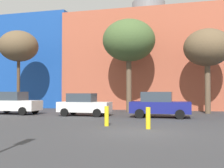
{
  "coord_description": "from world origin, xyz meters",
  "views": [
    {
      "loc": [
        2.0,
        -12.81,
        1.86
      ],
      "look_at": [
        -3.05,
        6.54,
        2.45
      ],
      "focal_mm": 43.98,
      "sensor_mm": 36.0,
      "label": 1
    }
  ],
  "objects_px": {
    "parked_car_0": "(14,103)",
    "parked_car_2": "(159,105)",
    "bare_tree_2": "(129,41)",
    "parked_car_1": "(84,105)",
    "bare_tree_0": "(19,47)",
    "bollard_yellow_0": "(148,118)",
    "bollard_yellow_1": "(107,116)",
    "bare_tree_1": "(207,48)"
  },
  "relations": [
    {
      "from": "parked_car_0",
      "to": "parked_car_2",
      "type": "xyz_separation_m",
      "value": [
        12.2,
        -0.0,
        -0.01
      ]
    },
    {
      "from": "bare_tree_2",
      "to": "parked_car_1",
      "type": "bearing_deg",
      "value": -119.37
    },
    {
      "from": "bare_tree_0",
      "to": "bare_tree_2",
      "type": "xyz_separation_m",
      "value": [
        11.52,
        0.29,
        0.09
      ]
    },
    {
      "from": "bare_tree_2",
      "to": "parked_car_0",
      "type": "bearing_deg",
      "value": -152.12
    },
    {
      "from": "bollard_yellow_0",
      "to": "parked_car_2",
      "type": "bearing_deg",
      "value": 89.77
    },
    {
      "from": "parked_car_2",
      "to": "bare_tree_0",
      "type": "height_order",
      "value": "bare_tree_0"
    },
    {
      "from": "parked_car_0",
      "to": "parked_car_2",
      "type": "relative_size",
      "value": 1.01
    },
    {
      "from": "bare_tree_0",
      "to": "bollard_yellow_0",
      "type": "bearing_deg",
      "value": -36.58
    },
    {
      "from": "parked_car_0",
      "to": "parked_car_1",
      "type": "xyz_separation_m",
      "value": [
        6.31,
        0.0,
        -0.06
      ]
    },
    {
      "from": "parked_car_1",
      "to": "bollard_yellow_0",
      "type": "distance_m",
      "value": 8.71
    },
    {
      "from": "bare_tree_0",
      "to": "bare_tree_2",
      "type": "relative_size",
      "value": 0.95
    },
    {
      "from": "bare_tree_2",
      "to": "bollard_yellow_1",
      "type": "height_order",
      "value": "bare_tree_2"
    },
    {
      "from": "parked_car_2",
      "to": "bare_tree_1",
      "type": "relative_size",
      "value": 0.59
    },
    {
      "from": "parked_car_1",
      "to": "bollard_yellow_1",
      "type": "height_order",
      "value": "parked_car_1"
    },
    {
      "from": "bare_tree_2",
      "to": "bollard_yellow_0",
      "type": "height_order",
      "value": "bare_tree_2"
    },
    {
      "from": "parked_car_0",
      "to": "bollard_yellow_0",
      "type": "bearing_deg",
      "value": -27.88
    },
    {
      "from": "bare_tree_0",
      "to": "bollard_yellow_0",
      "type": "xyz_separation_m",
      "value": [
        14.7,
        -10.91,
        -6.01
      ]
    },
    {
      "from": "parked_car_1",
      "to": "bollard_yellow_1",
      "type": "distance_m",
      "value": 6.82
    },
    {
      "from": "parked_car_2",
      "to": "bollard_yellow_0",
      "type": "distance_m",
      "value": 6.45
    },
    {
      "from": "parked_car_1",
      "to": "parked_car_2",
      "type": "relative_size",
      "value": 0.94
    },
    {
      "from": "parked_car_0",
      "to": "bare_tree_0",
      "type": "distance_m",
      "value": 7.61
    },
    {
      "from": "bare_tree_1",
      "to": "parked_car_2",
      "type": "bearing_deg",
      "value": -128.09
    },
    {
      "from": "parked_car_0",
      "to": "bare_tree_1",
      "type": "xyz_separation_m",
      "value": [
        15.95,
        4.78,
        4.75
      ]
    },
    {
      "from": "bare_tree_2",
      "to": "bare_tree_1",
      "type": "bearing_deg",
      "value": 0.2
    },
    {
      "from": "parked_car_1",
      "to": "bare_tree_1",
      "type": "bearing_deg",
      "value": 26.4
    },
    {
      "from": "bollard_yellow_0",
      "to": "bollard_yellow_1",
      "type": "relative_size",
      "value": 1.01
    },
    {
      "from": "bollard_yellow_0",
      "to": "parked_car_1",
      "type": "bearing_deg",
      "value": 132.29
    },
    {
      "from": "bare_tree_1",
      "to": "parked_car_0",
      "type": "bearing_deg",
      "value": -163.31
    },
    {
      "from": "parked_car_2",
      "to": "bollard_yellow_0",
      "type": "bearing_deg",
      "value": -90.23
    },
    {
      "from": "parked_car_2",
      "to": "bare_tree_2",
      "type": "height_order",
      "value": "bare_tree_2"
    },
    {
      "from": "parked_car_1",
      "to": "parked_car_2",
      "type": "height_order",
      "value": "parked_car_2"
    },
    {
      "from": "bare_tree_1",
      "to": "bollard_yellow_0",
      "type": "bearing_deg",
      "value": -108.59
    },
    {
      "from": "parked_car_0",
      "to": "bollard_yellow_0",
      "type": "relative_size",
      "value": 4.0
    },
    {
      "from": "parked_car_0",
      "to": "bare_tree_1",
      "type": "height_order",
      "value": "bare_tree_1"
    },
    {
      "from": "parked_car_1",
      "to": "bare_tree_0",
      "type": "relative_size",
      "value": 0.5
    },
    {
      "from": "parked_car_1",
      "to": "bare_tree_1",
      "type": "distance_m",
      "value": 11.78
    },
    {
      "from": "bare_tree_1",
      "to": "bare_tree_2",
      "type": "xyz_separation_m",
      "value": [
        -6.95,
        -0.02,
        0.96
      ]
    },
    {
      "from": "bare_tree_0",
      "to": "bare_tree_1",
      "type": "xyz_separation_m",
      "value": [
        18.47,
        0.31,
        -0.87
      ]
    },
    {
      "from": "bare_tree_1",
      "to": "bollard_yellow_0",
      "type": "distance_m",
      "value": 12.91
    },
    {
      "from": "bare_tree_2",
      "to": "bollard_yellow_0",
      "type": "bearing_deg",
      "value": -74.14
    },
    {
      "from": "parked_car_2",
      "to": "bare_tree_1",
      "type": "xyz_separation_m",
      "value": [
        3.75,
        4.78,
        4.75
      ]
    },
    {
      "from": "bare_tree_0",
      "to": "bare_tree_1",
      "type": "bearing_deg",
      "value": 0.97
    }
  ]
}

